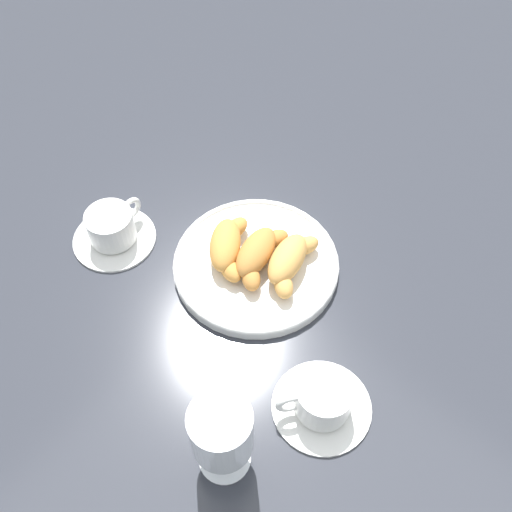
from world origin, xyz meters
TOP-DOWN VIEW (x-y plane):
  - ground_plane at (0.00, 0.00)m, footprint 2.20×2.20m
  - pastry_plate at (0.01, -0.02)m, footprint 0.26×0.26m
  - croissant_large at (0.03, -0.06)m, footprint 0.12×0.11m
  - croissant_small at (0.01, -0.01)m, footprint 0.13×0.08m
  - croissant_extra at (-0.01, 0.03)m, footprint 0.13×0.08m
  - coffee_cup_near at (0.12, -0.23)m, footprint 0.14×0.14m
  - coffee_cup_far at (0.14, 0.20)m, footprint 0.14×0.14m
  - juice_glass_left at (0.27, 0.15)m, footprint 0.08×0.08m

SIDE VIEW (x-z plane):
  - ground_plane at x=0.00m, z-range 0.00..0.00m
  - pastry_plate at x=0.01m, z-range 0.00..0.02m
  - coffee_cup_near at x=0.12m, z-range 0.00..0.06m
  - coffee_cup_far at x=0.14m, z-range 0.00..0.06m
  - croissant_large at x=0.03m, z-range 0.02..0.06m
  - croissant_small at x=0.01m, z-range 0.02..0.06m
  - croissant_extra at x=-0.01m, z-range 0.02..0.06m
  - juice_glass_left at x=0.27m, z-range 0.02..0.16m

